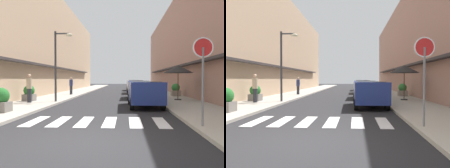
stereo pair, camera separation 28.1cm
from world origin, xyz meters
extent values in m
plane|color=#232326|center=(0.00, 18.88, 0.00)|extent=(103.86, 103.86, 0.00)
cube|color=#9E998E|center=(-4.76, 18.88, 0.06)|extent=(3.09, 66.09, 0.12)
cube|color=#ADA899|center=(4.76, 18.88, 0.06)|extent=(3.09, 66.09, 0.12)
cube|color=tan|center=(-8.81, 20.24, 5.50)|extent=(5.00, 44.49, 11.01)
cube|color=#332D2D|center=(-6.06, 20.24, 2.80)|extent=(0.50, 31.14, 0.16)
cube|color=#A87A6B|center=(8.81, 20.24, 5.17)|extent=(5.00, 44.49, 10.34)
cube|color=#332D2D|center=(6.06, 20.24, 2.80)|extent=(0.50, 31.14, 0.16)
cube|color=silver|center=(-2.38, 2.91, 0.01)|extent=(0.45, 2.20, 0.01)
cube|color=silver|center=(-1.43, 2.91, 0.01)|extent=(0.45, 2.20, 0.01)
cube|color=silver|center=(-0.48, 2.91, 0.01)|extent=(0.45, 2.20, 0.01)
cube|color=silver|center=(0.47, 2.91, 0.01)|extent=(0.45, 2.20, 0.01)
cube|color=silver|center=(1.42, 2.91, 0.01)|extent=(0.45, 2.20, 0.01)
cube|color=silver|center=(2.38, 2.91, 0.01)|extent=(0.45, 2.20, 0.01)
cube|color=navy|center=(2.16, 7.65, 0.89)|extent=(1.84, 4.22, 1.13)
cube|color=black|center=(2.16, 7.44, 1.19)|extent=(1.52, 2.37, 0.56)
cylinder|color=black|center=(1.34, 9.01, 0.32)|extent=(0.23, 0.64, 0.64)
cylinder|color=black|center=(2.93, 9.04, 0.32)|extent=(0.23, 0.64, 0.64)
cylinder|color=black|center=(1.40, 6.25, 0.32)|extent=(0.23, 0.64, 0.64)
cylinder|color=black|center=(2.99, 6.29, 0.32)|extent=(0.23, 0.64, 0.64)
cube|color=navy|center=(2.16, 13.60, 0.89)|extent=(1.81, 4.07, 1.13)
cube|color=black|center=(2.16, 13.40, 1.19)|extent=(1.50, 2.28, 0.56)
cylinder|color=black|center=(1.39, 14.95, 0.32)|extent=(0.23, 0.64, 0.64)
cylinder|color=black|center=(2.98, 14.92, 0.32)|extent=(0.23, 0.64, 0.64)
cylinder|color=black|center=(1.35, 12.28, 0.32)|extent=(0.23, 0.64, 0.64)
cylinder|color=black|center=(2.94, 12.26, 0.32)|extent=(0.23, 0.64, 0.64)
cube|color=silver|center=(2.16, 20.12, 0.89)|extent=(1.86, 4.01, 1.13)
cube|color=black|center=(2.16, 19.92, 1.19)|extent=(1.53, 2.26, 0.56)
cylinder|color=black|center=(1.33, 21.40, 0.32)|extent=(0.24, 0.65, 0.64)
cylinder|color=black|center=(2.92, 21.45, 0.32)|extent=(0.24, 0.65, 0.64)
cylinder|color=black|center=(1.40, 18.79, 0.32)|extent=(0.24, 0.65, 0.64)
cylinder|color=black|center=(2.99, 18.83, 0.32)|extent=(0.24, 0.65, 0.64)
cube|color=navy|center=(2.16, 26.63, 0.89)|extent=(1.81, 4.06, 1.13)
cube|color=black|center=(2.16, 26.43, 1.19)|extent=(1.50, 2.28, 0.56)
cylinder|color=black|center=(1.35, 27.95, 0.32)|extent=(0.23, 0.64, 0.64)
cylinder|color=black|center=(2.94, 27.98, 0.32)|extent=(0.23, 0.64, 0.64)
cylinder|color=black|center=(1.39, 25.29, 0.32)|extent=(0.23, 0.64, 0.64)
cylinder|color=black|center=(2.98, 25.32, 0.32)|extent=(0.23, 0.64, 0.64)
cylinder|color=slate|center=(3.50, 1.76, 1.37)|extent=(0.07, 0.07, 2.49)
cylinder|color=red|center=(3.50, 1.76, 2.61)|extent=(0.64, 0.03, 0.64)
torus|color=white|center=(3.50, 1.76, 2.61)|extent=(0.65, 0.05, 0.65)
cylinder|color=#38383D|center=(-3.58, 9.42, 2.45)|extent=(0.14, 0.14, 4.65)
cylinder|color=#38383D|center=(-3.13, 9.42, 4.62)|extent=(0.90, 0.10, 0.10)
ellipsoid|color=beige|center=(-2.68, 9.42, 4.52)|extent=(0.44, 0.28, 0.20)
cylinder|color=#262626|center=(4.82, 11.05, 0.15)|extent=(0.48, 0.48, 0.06)
cylinder|color=#4C3823|center=(4.82, 11.05, 1.22)|extent=(0.06, 0.06, 2.20)
cone|color=black|center=(4.82, 11.05, 2.32)|extent=(2.10, 2.10, 0.55)
cube|color=slate|center=(-4.57, 4.41, 0.35)|extent=(0.74, 0.74, 0.46)
sphere|color=#236628|center=(-4.57, 4.41, 0.85)|extent=(0.76, 0.76, 0.76)
cube|color=slate|center=(-5.50, 9.66, 0.35)|extent=(0.74, 0.74, 0.45)
sphere|color=#236628|center=(-5.50, 9.66, 0.83)|extent=(0.74, 0.74, 0.74)
cube|color=gray|center=(5.49, 14.92, 0.36)|extent=(0.75, 0.75, 0.48)
sphere|color=#2D7533|center=(5.49, 14.92, 0.86)|extent=(0.72, 0.72, 0.72)
cylinder|color=#282B33|center=(-5.06, 8.66, 0.56)|extent=(0.26, 0.26, 0.88)
cylinder|color=tan|center=(-5.06, 8.66, 1.35)|extent=(0.34, 0.34, 0.70)
sphere|color=tan|center=(-5.06, 8.66, 1.81)|extent=(0.24, 0.24, 0.24)
cylinder|color=#282B33|center=(-4.19, 16.35, 0.52)|extent=(0.26, 0.26, 0.81)
cylinder|color=navy|center=(-4.19, 16.35, 1.24)|extent=(0.34, 0.34, 0.64)
sphere|color=tan|center=(-4.19, 16.35, 1.67)|extent=(0.22, 0.22, 0.22)
camera|label=1|loc=(1.05, -5.68, 1.62)|focal=36.99mm
camera|label=2|loc=(1.33, -5.66, 1.62)|focal=36.99mm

